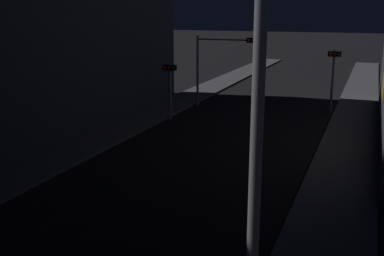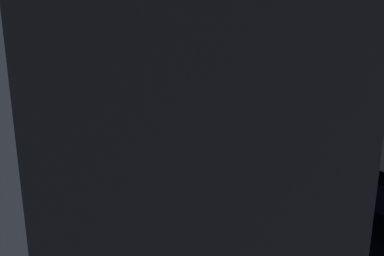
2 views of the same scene
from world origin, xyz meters
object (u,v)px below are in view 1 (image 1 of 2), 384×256
(traffic_light_left_kerb, at_px, (170,79))
(street_lamp_near_block, at_px, (257,122))
(traffic_light_overhead, at_px, (222,55))
(traffic_light_right_kerb, at_px, (333,68))

(traffic_light_left_kerb, height_order, street_lamp_near_block, street_lamp_near_block)
(traffic_light_overhead, relative_size, street_lamp_near_block, 0.56)
(traffic_light_right_kerb, xyz_separation_m, street_lamp_near_block, (1.07, -24.74, 2.20))
(street_lamp_near_block, bearing_deg, traffic_light_left_kerb, 117.17)
(traffic_light_overhead, height_order, traffic_light_left_kerb, traffic_light_overhead)
(traffic_light_right_kerb, distance_m, street_lamp_near_block, 24.86)
(traffic_light_overhead, xyz_separation_m, traffic_light_left_kerb, (-1.69, -4.58, -1.05))
(traffic_light_overhead, height_order, street_lamp_near_block, street_lamp_near_block)
(traffic_light_left_kerb, xyz_separation_m, street_lamp_near_block, (9.79, -19.07, 2.59))
(traffic_light_right_kerb, bearing_deg, traffic_light_left_kerb, -146.98)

